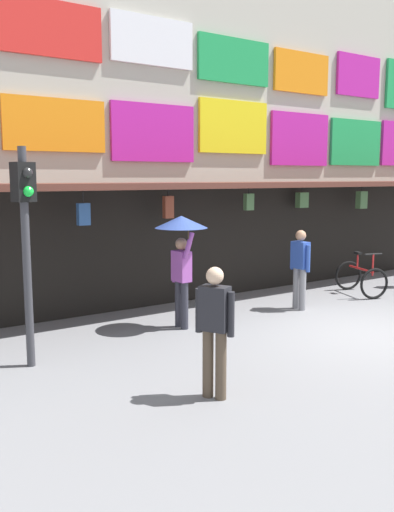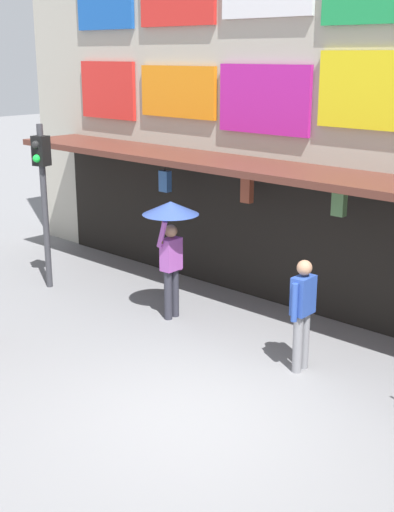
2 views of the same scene
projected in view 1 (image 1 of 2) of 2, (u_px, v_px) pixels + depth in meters
The scene contains 7 objects.
ground_plane at pixel (366, 332), 9.84m from camera, with size 80.00×80.00×0.00m, color slate.
shopfront at pixel (218, 127), 13.01m from camera, with size 18.00×2.60×8.00m.
traffic_light_near at pixel (25, 222), 7.78m from camera, with size 0.33×0.35×3.20m.
bicycle_parked at pixel (361, 278), 12.97m from camera, with size 1.05×1.33×1.05m.
pedestrian_with_umbrella at pixel (181, 240), 9.90m from camera, with size 0.96×0.96×2.08m.
pedestrian_in_yellow at pixel (300, 265), 11.43m from camera, with size 0.23×0.53×1.68m.
pedestrian_in_white at pixel (215, 325), 6.79m from camera, with size 0.36×0.48×1.68m.
Camera 1 is at (-7.88, -6.18, 2.77)m, focal length 38.35 mm.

